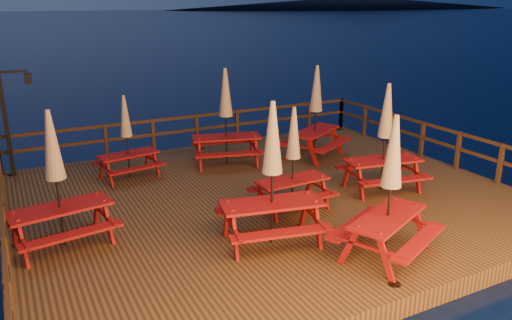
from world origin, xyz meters
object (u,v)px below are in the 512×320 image
object	(u,v)px
lamp_post	(11,112)
picnic_table_1	(293,157)
picnic_table_2	(391,185)
picnic_table_0	(385,136)

from	to	relation	value
lamp_post	picnic_table_1	size ratio (longest dim) A/B	1.24
lamp_post	picnic_table_2	world-z (taller)	lamp_post
picnic_table_1	picnic_table_0	bearing A→B (deg)	-2.84
picnic_table_2	picnic_table_0	bearing A→B (deg)	26.27
lamp_post	picnic_table_1	bearing A→B (deg)	-44.96
picnic_table_0	picnic_table_1	bearing A→B (deg)	-170.98
picnic_table_1	picnic_table_2	world-z (taller)	picnic_table_2
lamp_post	picnic_table_2	xyz separation A→B (m)	(5.94, -8.27, -0.37)
lamp_post	picnic_table_0	xyz separation A→B (m)	(8.18, -5.56, -0.37)
picnic_table_0	picnic_table_1	size ratio (longest dim) A/B	1.14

